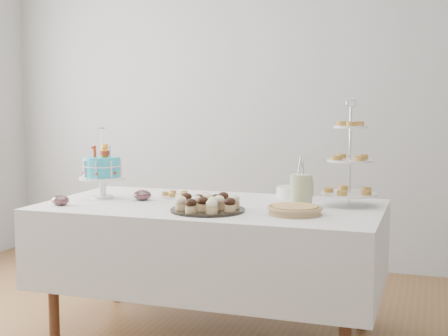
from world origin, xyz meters
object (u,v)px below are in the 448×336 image
(birthday_cake, at_px, (102,179))
(jam_bowl_b, at_px, (142,195))
(plate_stack, at_px, (290,192))
(cupcake_tray, at_px, (208,203))
(pie, at_px, (295,209))
(pastry_plate, at_px, (176,195))
(tiered_stand, at_px, (350,161))
(table, at_px, (212,243))
(utensil_pitcher, at_px, (301,189))
(jam_bowl_a, at_px, (60,200))

(birthday_cake, bearing_deg, jam_bowl_b, -11.51)
(plate_stack, bearing_deg, cupcake_tray, -116.64)
(pie, xyz_separation_m, plate_stack, (-0.15, 0.57, 0.01))
(birthday_cake, bearing_deg, pastry_plate, 12.38)
(tiered_stand, bearing_deg, table, -164.43)
(table, height_order, plate_stack, plate_stack)
(jam_bowl_b, bearing_deg, birthday_cake, -179.54)
(plate_stack, xyz_separation_m, pastry_plate, (-0.67, -0.21, -0.02))
(tiered_stand, relative_size, utensil_pitcher, 2.17)
(birthday_cake, xyz_separation_m, jam_bowl_a, (-0.09, -0.31, -0.09))
(table, relative_size, cupcake_tray, 4.78)
(tiered_stand, bearing_deg, plate_stack, 153.41)
(cupcake_tray, distance_m, pastry_plate, 0.55)
(birthday_cake, bearing_deg, jam_bowl_a, -118.42)
(pie, distance_m, plate_stack, 0.59)
(birthday_cake, xyz_separation_m, jam_bowl_b, (0.27, 0.00, -0.09))
(cupcake_tray, xyz_separation_m, tiered_stand, (0.69, 0.43, 0.21))
(table, bearing_deg, tiered_stand, 15.57)
(cupcake_tray, bearing_deg, birthday_cake, 163.32)
(table, distance_m, tiered_stand, 0.92)
(utensil_pitcher, bearing_deg, cupcake_tray, -144.33)
(table, relative_size, utensil_pitcher, 6.89)
(birthday_cake, height_order, jam_bowl_a, birthday_cake)
(utensil_pitcher, bearing_deg, tiered_stand, 29.14)
(cupcake_tray, bearing_deg, table, 104.83)
(table, relative_size, tiered_stand, 3.18)
(pie, distance_m, jam_bowl_b, 0.98)
(birthday_cake, relative_size, jam_bowl_a, 4.29)
(cupcake_tray, bearing_deg, tiered_stand, 31.98)
(birthday_cake, height_order, pastry_plate, birthday_cake)
(cupcake_tray, distance_m, jam_bowl_b, 0.55)
(birthday_cake, distance_m, tiered_stand, 1.48)
(tiered_stand, xyz_separation_m, plate_stack, (-0.38, 0.19, -0.22))
(pie, relative_size, pastry_plate, 1.34)
(tiered_stand, distance_m, plate_stack, 0.48)
(pie, distance_m, utensil_pitcher, 0.26)
(jam_bowl_a, bearing_deg, pie, 6.09)
(pie, xyz_separation_m, jam_bowl_b, (-0.96, 0.17, 0.00))
(cupcake_tray, xyz_separation_m, jam_bowl_a, (-0.86, -0.08, -0.02))
(plate_stack, bearing_deg, pie, -75.28)
(pastry_plate, distance_m, utensil_pitcher, 0.82)
(pastry_plate, bearing_deg, table, -32.05)
(tiered_stand, bearing_deg, cupcake_tray, -148.02)
(birthday_cake, bearing_deg, table, -12.47)
(jam_bowl_b, bearing_deg, pie, -10.28)
(cupcake_tray, relative_size, jam_bowl_b, 3.77)
(cupcake_tray, bearing_deg, utensil_pitcher, 34.22)
(plate_stack, bearing_deg, utensil_pitcher, -67.61)
(table, relative_size, plate_stack, 11.05)
(cupcake_tray, height_order, pastry_plate, cupcake_tray)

